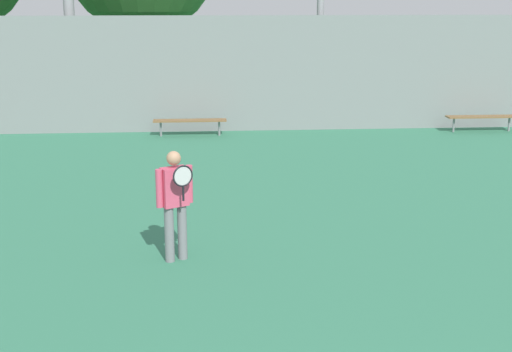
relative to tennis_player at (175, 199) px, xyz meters
The scene contains 4 objects.
tennis_player is the anchor object (origin of this frame).
bench_courtside_near 9.79m from the tennis_player, 89.50° to the left, with size 2.05×0.40×0.46m.
bench_adjacent_court 12.98m from the tennis_player, 48.94° to the left, with size 2.07×0.40×0.46m.
back_fence 10.82m from the tennis_player, 76.26° to the left, with size 31.52×0.06×3.30m.
Camera 1 is at (-2.16, -3.16, 3.82)m, focal length 50.00 mm.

